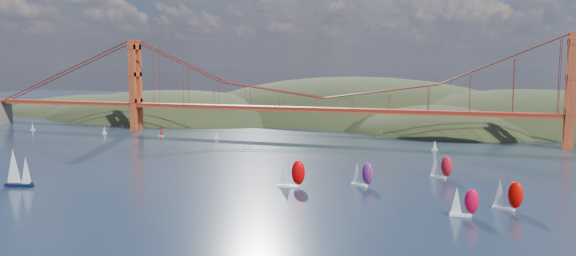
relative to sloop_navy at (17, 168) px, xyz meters
The scene contains 14 objects.
ground 68.37m from the sloop_navy, 24.68° to the right, with size 1200.00×1200.00×0.00m, color black.
headlands 272.36m from the sloop_navy, 66.85° to the left, with size 725.00×225.00×96.00m.
bridge 165.13m from the sloop_navy, 68.36° to the left, with size 552.00×12.00×55.00m.
sloop_navy is the anchor object (origin of this frame).
racer_0 89.98m from the sloop_navy, 18.45° to the left, with size 9.11×4.29×10.28m.
racer_1 140.27m from the sloop_navy, ahead, with size 7.59×3.44×8.59m.
racer_2 152.36m from the sloop_navy, ahead, with size 8.50×5.63×9.51m.
racer_3 143.51m from the sloop_navy, 24.87° to the left, with size 8.29×5.06×9.28m.
racer_rwb 113.41m from the sloop_navy, 19.74° to the left, with size 8.12×5.06×9.09m.
distant_boat_0 173.57m from the sloop_navy, 132.35° to the left, with size 3.00×2.00×4.70m.
distant_boat_1 143.26m from the sloop_navy, 116.60° to the left, with size 3.00×2.00×4.70m.
distant_boat_2 132.37m from the sloop_navy, 101.74° to the left, with size 3.00×2.00×4.70m.
distant_boat_3 130.30m from the sloop_navy, 86.74° to the left, with size 3.00×2.00×4.70m.
distant_boat_8 176.36m from the sloop_navy, 45.92° to the left, with size 3.00×2.00×4.70m.
Camera 1 is at (82.45, -113.00, 39.87)m, focal length 35.00 mm.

